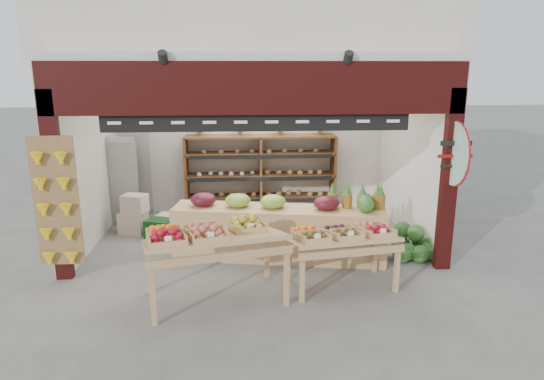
% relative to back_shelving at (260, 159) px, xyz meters
% --- Properties ---
extents(ground, '(60.00, 60.00, 0.00)m').
position_rel_back_shelving_xyz_m(ground, '(-0.17, -1.95, -1.12)').
color(ground, '#62625E').
rests_on(ground, ground).
extents(shop_structure, '(6.36, 5.12, 5.40)m').
position_rel_back_shelving_xyz_m(shop_structure, '(-0.17, -0.34, 2.80)').
color(shop_structure, silver).
rests_on(shop_structure, ground).
extents(banana_board, '(0.60, 0.15, 1.80)m').
position_rel_back_shelving_xyz_m(banana_board, '(-2.90, -3.13, -0.01)').
color(banana_board, olive).
rests_on(banana_board, ground).
extents(gift_sign, '(0.04, 0.93, 0.92)m').
position_rel_back_shelving_xyz_m(gift_sign, '(2.58, -3.10, 0.63)').
color(gift_sign, '#A3CDB2').
rests_on(gift_sign, ground).
extents(back_shelving, '(3.03, 0.50, 1.87)m').
position_rel_back_shelving_xyz_m(back_shelving, '(0.00, 0.00, 0.00)').
color(back_shelving, brown).
rests_on(back_shelving, ground).
extents(refrigerator, '(0.78, 0.78, 1.70)m').
position_rel_back_shelving_xyz_m(refrigerator, '(-2.57, -0.32, -0.27)').
color(refrigerator, '#B1B3B8').
rests_on(refrigerator, ground).
extents(cardboard_stack, '(1.11, 0.80, 0.71)m').
position_rel_back_shelving_xyz_m(cardboard_stack, '(-2.10, -1.14, -0.86)').
color(cardboard_stack, silver).
rests_on(cardboard_stack, ground).
extents(mid_counter, '(3.33, 1.19, 1.04)m').
position_rel_back_shelving_xyz_m(mid_counter, '(0.17, -2.45, -0.67)').
color(mid_counter, tan).
rests_on(mid_counter, ground).
extents(display_table_left, '(1.92, 1.35, 1.10)m').
position_rel_back_shelving_xyz_m(display_table_left, '(-0.86, -3.80, -0.26)').
color(display_table_left, tan).
rests_on(display_table_left, ground).
extents(display_table_right, '(1.53, 1.01, 0.93)m').
position_rel_back_shelving_xyz_m(display_table_right, '(0.94, -3.52, -0.40)').
color(display_table_right, tan).
rests_on(display_table_right, ground).
extents(watermelon_pile, '(0.75, 0.70, 0.53)m').
position_rel_back_shelving_xyz_m(watermelon_pile, '(2.28, -2.57, -0.93)').
color(watermelon_pile, '#1A4F1C').
rests_on(watermelon_pile, ground).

